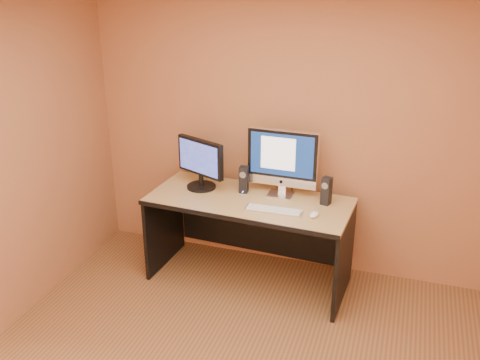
# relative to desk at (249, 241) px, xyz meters

# --- Properties ---
(walls) EXTENTS (4.00, 4.00, 2.60)m
(walls) POSITION_rel_desk_xyz_m (0.36, -1.52, 0.89)
(walls) COLOR brown
(walls) RESTS_ON ground
(desk) EXTENTS (1.80, 0.87, 0.81)m
(desk) POSITION_rel_desk_xyz_m (0.00, 0.00, 0.00)
(desk) COLOR #A68753
(desk) RESTS_ON ground
(imac) EXTENTS (0.63, 0.24, 0.60)m
(imac) POSITION_rel_desk_xyz_m (0.24, 0.18, 0.71)
(imac) COLOR silver
(imac) RESTS_ON desk
(second_monitor) EXTENTS (0.59, 0.45, 0.46)m
(second_monitor) POSITION_rel_desk_xyz_m (-0.49, 0.11, 0.64)
(second_monitor) COLOR black
(second_monitor) RESTS_ON desk
(speaker_left) EXTENTS (0.08, 0.08, 0.24)m
(speaker_left) POSITION_rel_desk_xyz_m (-0.09, 0.14, 0.53)
(speaker_left) COLOR black
(speaker_left) RESTS_ON desk
(speaker_right) EXTENTS (0.09, 0.10, 0.24)m
(speaker_right) POSITION_rel_desk_xyz_m (0.65, 0.12, 0.53)
(speaker_right) COLOR black
(speaker_right) RESTS_ON desk
(keyboard) EXTENTS (0.47, 0.14, 0.02)m
(keyboard) POSITION_rel_desk_xyz_m (0.26, -0.16, 0.42)
(keyboard) COLOR silver
(keyboard) RESTS_ON desk
(mouse) EXTENTS (0.09, 0.12, 0.04)m
(mouse) POSITION_rel_desk_xyz_m (0.60, -0.15, 0.43)
(mouse) COLOR white
(mouse) RESTS_ON desk
(cable_a) EXTENTS (0.06, 0.24, 0.01)m
(cable_a) POSITION_rel_desk_xyz_m (0.32, 0.26, 0.41)
(cable_a) COLOR black
(cable_a) RESTS_ON desk
(cable_b) EXTENTS (0.13, 0.16, 0.01)m
(cable_b) POSITION_rel_desk_xyz_m (0.19, 0.30, 0.41)
(cable_b) COLOR black
(cable_b) RESTS_ON desk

